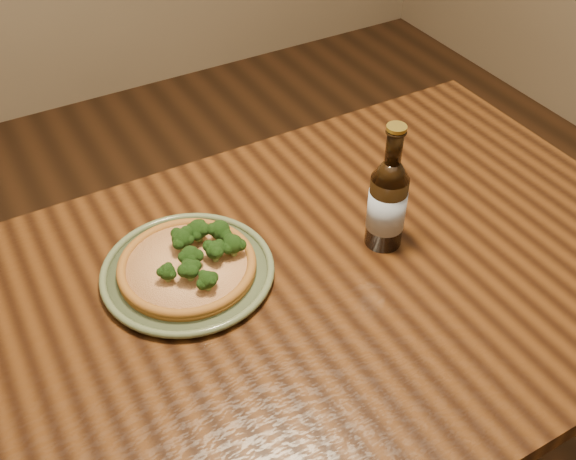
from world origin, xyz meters
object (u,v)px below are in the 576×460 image
table (269,334)px  pizza (189,263)px  beer_bottle (387,202)px  plate (188,271)px

table → pizza: 0.20m
pizza → beer_bottle: bearing=-15.6°
table → plate: bearing=128.1°
plate → beer_bottle: size_ratio=1.21×
table → beer_bottle: size_ratio=6.09×
table → plate: size_ratio=5.02×
pizza → beer_bottle: 0.38m
plate → pizza: 0.02m
plate → pizza: size_ratio=1.26×
table → plate: plate is taller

